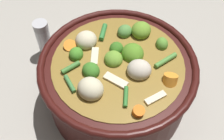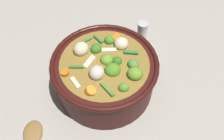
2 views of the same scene
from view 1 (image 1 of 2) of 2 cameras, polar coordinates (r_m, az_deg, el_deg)
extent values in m
plane|color=#9E998E|center=(0.57, 1.03, -5.67)|extent=(1.10, 1.10, 0.00)
cylinder|color=#38110F|center=(0.53, 1.12, -2.49)|extent=(0.27, 0.27, 0.11)
torus|color=#38110F|center=(0.48, 1.22, 1.29)|extent=(0.28, 0.28, 0.01)
cylinder|color=olive|center=(0.52, 1.13, -2.19)|extent=(0.23, 0.23, 0.11)
ellipsoid|color=#376F20|center=(0.50, 0.90, 4.46)|extent=(0.03, 0.03, 0.02)
ellipsoid|color=#3B7925|center=(0.47, -4.35, -0.12)|extent=(0.04, 0.04, 0.03)
ellipsoid|color=olive|center=(0.48, 0.30, 2.23)|extent=(0.04, 0.04, 0.03)
ellipsoid|color=#528824|center=(0.49, 4.26, 3.38)|extent=(0.05, 0.05, 0.03)
ellipsoid|color=#599233|center=(0.52, 10.21, 5.27)|extent=(0.03, 0.03, 0.02)
ellipsoid|color=#548940|center=(0.53, 2.63, 7.91)|extent=(0.04, 0.04, 0.02)
ellipsoid|color=olive|center=(0.53, 6.01, 8.10)|extent=(0.05, 0.05, 0.03)
ellipsoid|color=#448827|center=(0.49, -7.39, 3.21)|extent=(0.03, 0.03, 0.03)
cylinder|color=orange|center=(0.47, 11.85, -1.97)|extent=(0.03, 0.03, 0.03)
cylinder|color=orange|center=(0.43, 5.38, -8.60)|extent=(0.03, 0.03, 0.02)
cylinder|color=orange|center=(0.51, -8.65, 4.88)|extent=(0.03, 0.03, 0.02)
ellipsoid|color=beige|center=(0.44, -4.43, -3.90)|extent=(0.06, 0.06, 0.03)
ellipsoid|color=beige|center=(0.47, 5.59, 0.04)|extent=(0.04, 0.04, 0.03)
ellipsoid|color=beige|center=(0.51, -5.33, 6.11)|extent=(0.05, 0.05, 0.03)
cylinder|color=#4F8D3B|center=(0.49, 10.99, 1.99)|extent=(0.04, 0.04, 0.01)
cylinder|color=#3E7A3C|center=(0.46, -8.67, -2.80)|extent=(0.03, 0.03, 0.01)
cylinder|color=#417B33|center=(0.48, -8.49, 0.54)|extent=(0.03, 0.03, 0.01)
cylinder|color=#30722D|center=(0.44, 2.85, -5.48)|extent=(0.04, 0.01, 0.01)
cylinder|color=#2F7735|center=(0.53, -1.84, 7.81)|extent=(0.04, 0.01, 0.01)
cube|color=beige|center=(0.44, 8.93, -5.69)|extent=(0.03, 0.04, 0.01)
cube|color=beige|center=(0.46, 1.17, -2.19)|extent=(0.03, 0.04, 0.01)
cube|color=beige|center=(0.49, -3.57, 2.84)|extent=(0.04, 0.02, 0.01)
cylinder|color=silver|center=(0.64, -13.71, 5.77)|extent=(0.03, 0.03, 0.08)
cylinder|color=#B7B7BC|center=(0.61, -14.53, 8.74)|extent=(0.03, 0.03, 0.02)
camera|label=2|loc=(0.54, 80.71, 37.07)|focal=41.44mm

